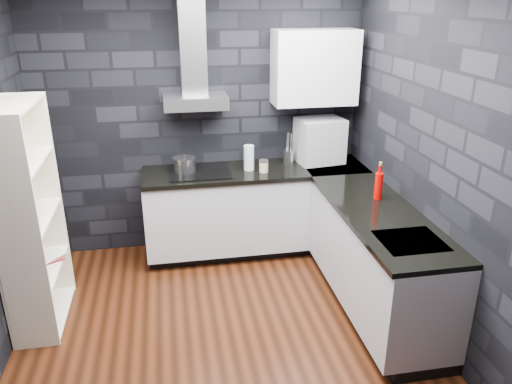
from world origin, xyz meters
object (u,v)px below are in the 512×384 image
object	(u,v)px
fruit_bowl	(24,223)
appliance_garage	(320,140)
bookshelf	(30,219)
pot	(185,165)
storage_jar	(264,167)
glass_vase	(249,158)
red_bottle	(378,186)
utensil_crock	(288,157)

from	to	relation	value
fruit_bowl	appliance_garage	bearing A→B (deg)	22.88
bookshelf	pot	bearing A→B (deg)	16.41
appliance_garage	fruit_bowl	world-z (taller)	appliance_garage
storage_jar	appliance_garage	world-z (taller)	appliance_garage
glass_vase	fruit_bowl	xyz separation A→B (m)	(-1.85, -0.97, -0.09)
fruit_bowl	bookshelf	bearing A→B (deg)	90.00
storage_jar	appliance_garage	distance (m)	0.68
red_bottle	fruit_bowl	bearing A→B (deg)	-178.97
bookshelf	fruit_bowl	distance (m)	0.15
utensil_crock	fruit_bowl	world-z (taller)	utensil_crock
glass_vase	appliance_garage	world-z (taller)	appliance_garage
glass_vase	pot	bearing A→B (deg)	176.41
pot	utensil_crock	world-z (taller)	utensil_crock
pot	red_bottle	bearing A→B (deg)	-31.52
bookshelf	fruit_bowl	world-z (taller)	bookshelf
pot	utensil_crock	bearing A→B (deg)	4.75
utensil_crock	bookshelf	world-z (taller)	bookshelf
glass_vase	fruit_bowl	size ratio (longest dim) A/B	1.04
pot	glass_vase	distance (m)	0.63
storage_jar	fruit_bowl	xyz separation A→B (m)	(-1.98, -0.88, -0.02)
glass_vase	fruit_bowl	distance (m)	2.09
utensil_crock	appliance_garage	bearing A→B (deg)	-0.20
pot	bookshelf	world-z (taller)	bookshelf
bookshelf	appliance_garage	bearing A→B (deg)	1.39
pot	fruit_bowl	distance (m)	1.59
fruit_bowl	glass_vase	bearing A→B (deg)	27.69
appliance_garage	glass_vase	bearing A→B (deg)	-178.45
storage_jar	bookshelf	world-z (taller)	bookshelf
pot	red_bottle	xyz separation A→B (m)	(1.57, -0.96, 0.04)
glass_vase	utensil_crock	xyz separation A→B (m)	(0.43, 0.13, -0.05)
utensil_crock	bookshelf	xyz separation A→B (m)	(-2.28, -0.95, -0.07)
bookshelf	glass_vase	bearing A→B (deg)	5.32
pot	storage_jar	distance (m)	0.76
pot	glass_vase	bearing A→B (deg)	-3.59
glass_vase	storage_jar	distance (m)	0.17
storage_jar	red_bottle	bearing A→B (deg)	-45.64
appliance_garage	bookshelf	bearing A→B (deg)	-167.87
pot	red_bottle	distance (m)	1.84
glass_vase	bookshelf	size ratio (longest dim) A/B	0.14
red_bottle	glass_vase	bearing A→B (deg)	135.67
glass_vase	fruit_bowl	world-z (taller)	glass_vase
utensil_crock	appliance_garage	xyz separation A→B (m)	(0.32, -0.00, 0.16)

